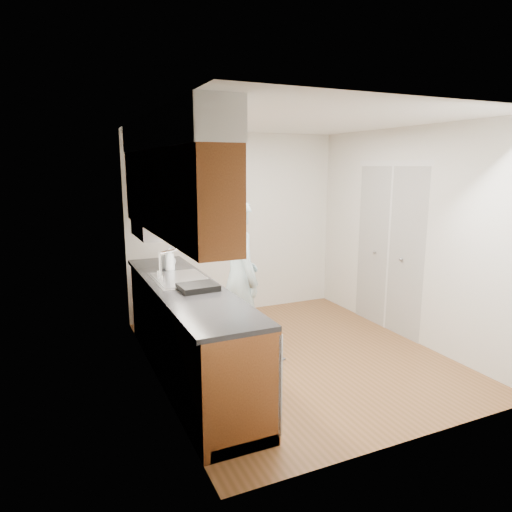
{
  "coord_description": "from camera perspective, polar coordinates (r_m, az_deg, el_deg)",
  "views": [
    {
      "loc": [
        -2.33,
        -4.12,
        2.06
      ],
      "look_at": [
        -0.36,
        0.25,
        1.1
      ],
      "focal_mm": 32.0,
      "sensor_mm": 36.0,
      "label": 1
    }
  ],
  "objects": [
    {
      "name": "soap_bottle_b",
      "position": [
        5.13,
        -10.99,
        -0.34
      ],
      "size": [
        0.14,
        0.13,
        0.21
      ],
      "primitive_type": "imported",
      "rotation": [
        0.0,
        0.0,
        -0.81
      ],
      "color": "silver",
      "rests_on": "counter"
    },
    {
      "name": "closet_door",
      "position": [
        5.93,
        16.25,
        0.77
      ],
      "size": [
        0.02,
        1.22,
        2.05
      ],
      "primitive_type": "cube",
      "color": "silver",
      "rests_on": "wall_right"
    },
    {
      "name": "wall_left",
      "position": [
        4.28,
        -12.67,
        0.09
      ],
      "size": [
        0.02,
        3.5,
        2.5
      ],
      "primitive_type": "cube",
      "color": "silver",
      "rests_on": "floor"
    },
    {
      "name": "floor_mat",
      "position": [
        5.14,
        -2.02,
        -12.28
      ],
      "size": [
        0.83,
        1.01,
        0.02
      ],
      "primitive_type": "cube",
      "rotation": [
        0.0,
        0.0,
        0.42
      ],
      "color": "#58585B",
      "rests_on": "floor"
    },
    {
      "name": "floor",
      "position": [
        5.16,
        4.86,
        -12.28
      ],
      "size": [
        3.5,
        3.5,
        0.0
      ],
      "primitive_type": "plane",
      "color": "brown",
      "rests_on": "ground"
    },
    {
      "name": "wall_right",
      "position": [
        5.69,
        18.42,
        2.5
      ],
      "size": [
        0.02,
        3.5,
        2.5
      ],
      "primitive_type": "cube",
      "color": "silver",
      "rests_on": "floor"
    },
    {
      "name": "wall_back",
      "position": [
        6.37,
        -2.64,
        3.96
      ],
      "size": [
        3.0,
        0.02,
        2.5
      ],
      "primitive_type": "cube",
      "color": "silver",
      "rests_on": "floor"
    },
    {
      "name": "upper_cabinets",
      "position": [
        4.29,
        -10.97,
        9.59
      ],
      "size": [
        0.47,
        2.8,
        1.21
      ],
      "color": "brown",
      "rests_on": "wall_left"
    },
    {
      "name": "soap_bottle_a",
      "position": [
        4.96,
        -10.72,
        -0.37
      ],
      "size": [
        0.15,
        0.15,
        0.27
      ],
      "primitive_type": "imported",
      "rotation": [
        0.0,
        0.0,
        0.57
      ],
      "color": "silver",
      "rests_on": "counter"
    },
    {
      "name": "dish_rack",
      "position": [
        4.21,
        -7.26,
        -3.88
      ],
      "size": [
        0.35,
        0.3,
        0.05
      ],
      "primitive_type": "cube",
      "rotation": [
        0.0,
        0.0,
        0.05
      ],
      "color": "black",
      "rests_on": "counter"
    },
    {
      "name": "counter",
      "position": [
        4.55,
        -8.51,
        -9.04
      ],
      "size": [
        0.64,
        2.8,
        1.3
      ],
      "color": "brown",
      "rests_on": "floor"
    },
    {
      "name": "soap_bottle_c",
      "position": [
        5.22,
        -10.68,
        -0.37
      ],
      "size": [
        0.18,
        0.18,
        0.17
      ],
      "primitive_type": "imported",
      "rotation": [
        0.0,
        0.0,
        0.51
      ],
      "color": "silver",
      "rests_on": "counter"
    },
    {
      "name": "person",
      "position": [
        4.83,
        -2.1,
        -1.57
      ],
      "size": [
        0.49,
        0.71,
        1.94
      ],
      "primitive_type": "imported",
      "rotation": [
        0.0,
        0.0,
        1.62
      ],
      "color": "#A7C6CC",
      "rests_on": "floor_mat"
    },
    {
      "name": "ceiling",
      "position": [
        4.76,
        5.38,
        16.53
      ],
      "size": [
        3.5,
        3.5,
        0.0
      ],
      "primitive_type": "plane",
      "rotation": [
        3.14,
        0.0,
        0.0
      ],
      "color": "white",
      "rests_on": "wall_left"
    }
  ]
}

